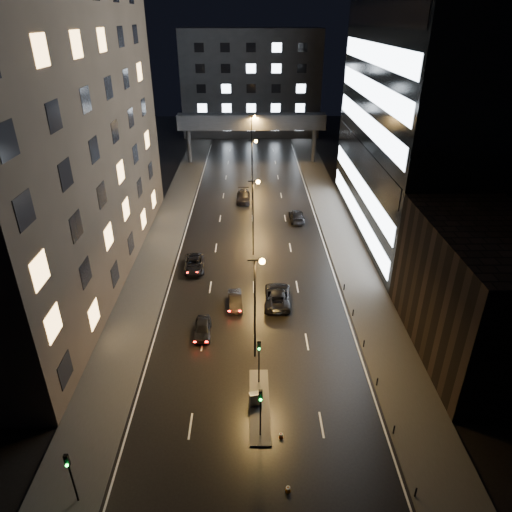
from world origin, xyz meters
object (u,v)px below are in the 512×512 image
Objects in this scene: car_away_b at (235,300)px; utility_cabinet at (254,399)px; car_away_a at (203,329)px; car_away_d at (243,196)px; car_away_c at (194,264)px; car_toward_b at (297,216)px; car_toward_a at (277,296)px.

car_away_b reaches higher than utility_cabinet.
car_away_d reaches higher than car_away_a.
car_away_a is 10.51m from utility_cabinet.
car_away_d is at bearing 70.74° from car_away_c.
car_away_b is 24.36m from car_toward_b.
car_away_d is at bearing 84.31° from car_away_b.
car_toward_a is 5.24× the size of utility_cabinet.
car_toward_b is (8.69, 22.75, 0.08)m from car_away_b.
car_away_b is at bearing 67.57° from car_toward_b.
car_away_a is 30.08m from car_toward_b.
car_away_b is at bearing -91.28° from car_away_d.
car_toward_a reaches higher than car_away_c.
utility_cabinet is at bearing -86.98° from car_away_b.
car_away_a is 0.72× the size of car_away_d.
car_away_a is at bearing 65.56° from car_toward_b.
car_toward_a reaches higher than utility_cabinet.
car_toward_a is at bearing -42.57° from car_away_c.
car_away_c is 1.00× the size of car_toward_b.
car_toward_a reaches higher than car_away_a.
car_toward_b is 37.59m from utility_cabinet.
car_away_b is at bearing 10.41° from car_toward_a.
utility_cabinet is (-2.64, -14.79, -0.11)m from car_toward_a.
car_away_d is at bearing -47.42° from car_toward_b.
car_toward_b is at bearing 64.54° from car_away_a.
car_away_d is 4.83× the size of utility_cabinet.
car_away_c is (-5.24, 8.03, 0.05)m from car_away_b.
car_away_d is 11.73m from car_toward_b.
car_away_b is (3.02, 4.95, -0.02)m from car_away_a.
car_away_a is at bearing -85.57° from car_away_c.
car_toward_b reaches higher than car_away_a.
car_away_a is 9.38m from car_toward_a.
car_away_d is (0.53, 31.18, 0.14)m from car_away_b.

